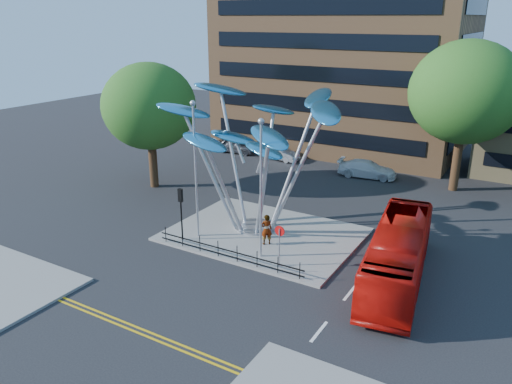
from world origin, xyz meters
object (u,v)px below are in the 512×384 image
Objects in this scene: red_bus at (398,254)px; parked_car_right at (367,169)px; no_entry_sign_island at (279,239)px; traffic_light_island at (181,203)px; tree_left at (149,107)px; pedestrian at (266,230)px; parked_car_left at (237,145)px; street_lamp_right at (261,177)px; leaf_sculpture at (255,129)px; street_lamp_left at (195,158)px; parked_car_mid at (280,153)px; tree_right at (466,93)px.

red_bus is 18.81m from parked_car_right.
parked_car_right is at bearing 94.01° from no_entry_sign_island.
traffic_light_island is 13.36m from red_bus.
parked_car_right is at bearing 38.73° from tree_left.
parked_car_left is (-14.02, 18.35, -0.36)m from pedestrian.
parked_car_left is at bearing 126.06° from street_lamp_right.
street_lamp_right is at bearing -55.09° from leaf_sculpture.
traffic_light_island is 20.15m from parked_car_right.
street_lamp_left is at bearing 176.16° from red_bus.
traffic_light_island is 1.73× the size of pedestrian.
street_lamp_left is at bearing -27.94° from pedestrian.
pedestrian is at bearing -148.77° from parked_car_mid.
pedestrian is 0.38× the size of parked_car_right.
leaf_sculpture is 2.78× the size of parked_car_left.
leaf_sculpture is 11.72m from red_bus.
traffic_light_island is 5.60m from pedestrian.
parked_car_right is (5.65, 19.25, -1.87)m from traffic_light_island.
red_bus is (0.16, -17.48, -6.47)m from tree_right.
tree_left is 1.24× the size of street_lamp_right.
pedestrian is (-8.19, 0.11, -0.43)m from red_bus.
pedestrian is at bearing -45.21° from leaf_sculpture.
parked_car_mid is at bearing -96.20° from parked_car_left.
no_entry_sign_island is 22.98m from parked_car_mid.
street_lamp_left reaches higher than parked_car_right.
traffic_light_island reaches higher than parked_car_right.
tree_right is at bearing 56.31° from traffic_light_island.
street_lamp_left reaches higher than red_bus.
leaf_sculpture is 21.13m from parked_car_left.
parked_car_left is at bearing 90.21° from tree_left.
tree_left is 4.21× the size of no_entry_sign_island.
tree_left is 2.25× the size of parked_car_left.
red_bus is at bearing 8.72° from traffic_light_island.
parked_car_left is (-0.05, 12.98, -6.01)m from tree_left.
parked_car_mid is at bearing 118.02° from no_entry_sign_island.
tree_right reaches higher than traffic_light_island.
red_bus is (13.16, 2.02, -1.05)m from traffic_light_island.
parked_car_mid is 9.49m from parked_car_right.
red_bus is 5.68× the size of pedestrian.
pedestrian is 20.16m from parked_car_mid.
tree_left is 11.60m from street_lamp_left.
street_lamp_left is 2.57× the size of traffic_light_island.
red_bus is at bearing -133.76° from parked_car_left.
parked_car_left is 1.09× the size of parked_car_mid.
leaf_sculpture is 4.83m from street_lamp_right.
street_lamp_right is 2.42× the size of traffic_light_island.
red_bus is 8.20m from pedestrian.
tree_right is at bearing 28.61° from tree_left.
red_bus is at bearing 4.60° from street_lamp_left.
tree_left is at bearing 140.19° from traffic_light_island.
no_entry_sign_island is (7.00, 0.02, -0.80)m from traffic_light_island.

